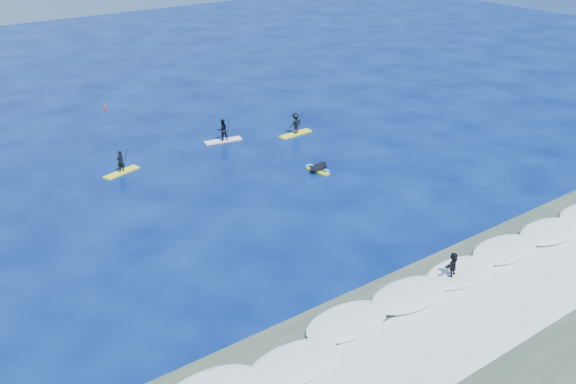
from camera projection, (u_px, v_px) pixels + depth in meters
ground at (332, 214)px, 42.15m from camera, size 160.00×160.00×0.00m
shallow_water at (512, 317)px, 31.97m from camera, size 90.00×13.00×0.01m
breaking_wave at (450, 281)px, 34.88m from camera, size 40.00×6.00×0.30m
whitewater at (496, 308)px, 32.70m from camera, size 34.00×5.00×0.02m
sup_paddler_left at (121, 165)px, 47.94m from camera, size 3.02×1.52×2.06m
sup_paddler_center at (223, 132)px, 53.92m from camera, size 3.29×1.43×2.24m
sup_paddler_right at (296, 125)px, 55.39m from camera, size 3.25×0.99×2.25m
prone_paddler_near at (318, 170)px, 48.38m from camera, size 1.61×2.08×0.42m
prone_paddler_far at (317, 167)px, 48.83m from camera, size 1.64×2.13×0.43m
wave_surfer at (453, 266)px, 34.69m from camera, size 2.19×1.11×1.53m
marker_buoy at (105, 108)px, 61.71m from camera, size 0.25×0.25×0.59m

